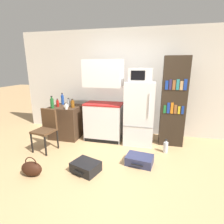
{
  "coord_description": "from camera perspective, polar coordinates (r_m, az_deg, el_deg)",
  "views": [
    {
      "loc": [
        0.6,
        -2.56,
        1.76
      ],
      "look_at": [
        -0.21,
        0.85,
        0.83
      ],
      "focal_mm": 28.0,
      "sensor_mm": 36.0,
      "label": 1
    }
  ],
  "objects": [
    {
      "name": "ground_plane",
      "position": [
        3.17,
        0.11,
        -19.01
      ],
      "size": [
        24.0,
        24.0,
        0.0
      ],
      "primitive_type": "plane",
      "color": "tan"
    },
    {
      "name": "wall_back",
      "position": [
        4.6,
        8.37,
        9.26
      ],
      "size": [
        6.4,
        0.1,
        2.66
      ],
      "color": "silver",
      "rests_on": "ground_plane"
    },
    {
      "name": "side_table",
      "position": [
        4.57,
        -14.62,
        -3.03
      ],
      "size": [
        0.71,
        0.66,
        0.8
      ],
      "color": "#422D1E",
      "rests_on": "ground_plane"
    },
    {
      "name": "kitchen_hutch",
      "position": [
        4.16,
        -2.73,
        2.4
      ],
      "size": [
        0.89,
        0.53,
        1.9
      ],
      "color": "white",
      "rests_on": "ground_plane"
    },
    {
      "name": "refrigerator",
      "position": [
        4.03,
        8.91,
        -0.4
      ],
      "size": [
        0.65,
        0.59,
        1.43
      ],
      "color": "white",
      "rests_on": "ground_plane"
    },
    {
      "name": "microwave",
      "position": [
        3.89,
        9.41,
        11.87
      ],
      "size": [
        0.49,
        0.43,
        0.28
      ],
      "color": "silver",
      "rests_on": "refrigerator"
    },
    {
      "name": "bookshelf",
      "position": [
        4.1,
        19.41,
        3.04
      ],
      "size": [
        0.52,
        0.33,
        1.97
      ],
      "color": "#2D2319",
      "rests_on": "ground_plane"
    },
    {
      "name": "bottle_blue_soda",
      "position": [
        4.68,
        -15.86,
        3.92
      ],
      "size": [
        0.07,
        0.07,
        0.29
      ],
      "color": "#1E47A3",
      "rests_on": "side_table"
    },
    {
      "name": "bottle_amber_beer",
      "position": [
        4.28,
        -12.75,
        2.62
      ],
      "size": [
        0.09,
        0.09,
        0.21
      ],
      "color": "brown",
      "rests_on": "side_table"
    },
    {
      "name": "bottle_green_tall",
      "position": [
        4.32,
        -18.99,
        2.77
      ],
      "size": [
        0.08,
        0.08,
        0.29
      ],
      "color": "#1E6028",
      "rests_on": "side_table"
    },
    {
      "name": "bottle_milk_white",
      "position": [
        4.13,
        -14.74,
        1.76
      ],
      "size": [
        0.06,
        0.06,
        0.16
      ],
      "color": "white",
      "rests_on": "side_table"
    },
    {
      "name": "bottle_ketchup_red",
      "position": [
        4.46,
        -17.34,
        2.73
      ],
      "size": [
        0.07,
        0.07,
        0.19
      ],
      "color": "#AD1914",
      "rests_on": "side_table"
    },
    {
      "name": "bottle_clear_short",
      "position": [
        4.57,
        -13.99,
        3.16
      ],
      "size": [
        0.08,
        0.08,
        0.18
      ],
      "color": "silver",
      "rests_on": "side_table"
    },
    {
      "name": "bowl",
      "position": [
        4.37,
        -14.74,
        1.8
      ],
      "size": [
        0.13,
        0.13,
        0.03
      ],
      "color": "silver",
      "rests_on": "side_table"
    },
    {
      "name": "chair",
      "position": [
        3.97,
        -20.58,
        -4.36
      ],
      "size": [
        0.46,
        0.46,
        0.88
      ],
      "rotation": [
        0.0,
        0.0,
        -0.17
      ],
      "color": "black",
      "rests_on": "ground_plane"
    },
    {
      "name": "suitcase_large_flat",
      "position": [
        3.17,
        -8.55,
        -17.29
      ],
      "size": [
        0.53,
        0.48,
        0.18
      ],
      "rotation": [
        0.0,
        0.0,
        -0.33
      ],
      "color": "black",
      "rests_on": "ground_plane"
    },
    {
      "name": "suitcase_small_flat",
      "position": [
        3.38,
        8.96,
        -15.19
      ],
      "size": [
        0.53,
        0.42,
        0.16
      ],
      "rotation": [
        0.0,
        0.0,
        -0.15
      ],
      "color": "navy",
      "rests_on": "ground_plane"
    },
    {
      "name": "handbag",
      "position": [
        3.3,
        -24.77,
        -16.4
      ],
      "size": [
        0.36,
        0.2,
        0.33
      ],
      "color": "#33190F",
      "rests_on": "ground_plane"
    },
    {
      "name": "water_bottle_front",
      "position": [
        3.88,
        17.11,
        -10.84
      ],
      "size": [
        0.09,
        0.09,
        0.29
      ],
      "color": "silver",
      "rests_on": "ground_plane"
    }
  ]
}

